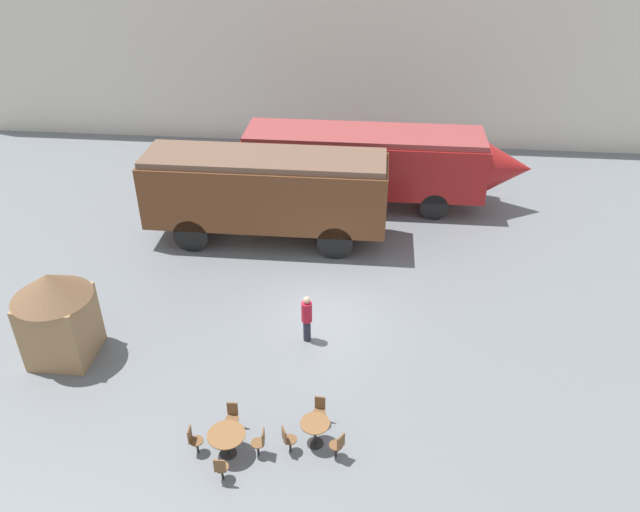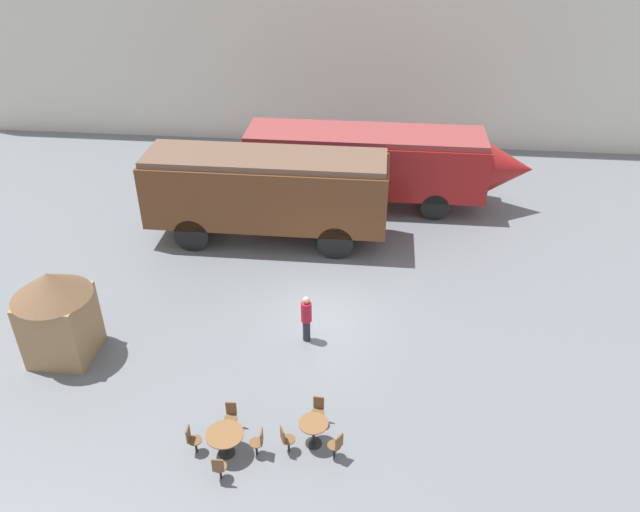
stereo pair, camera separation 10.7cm
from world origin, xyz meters
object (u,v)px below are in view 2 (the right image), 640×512
(streamlined_locomotive, at_px, (381,161))
(ticket_kiosk, at_px, (56,311))
(passenger_coach_wooden, at_px, (266,189))
(cafe_chair_0, at_px, (259,441))
(visitor_person, at_px, (306,317))
(cafe_table_mid, at_px, (314,428))
(cafe_table_near, at_px, (225,437))

(streamlined_locomotive, bearing_deg, ticket_kiosk, -129.83)
(passenger_coach_wooden, xyz_separation_m, ticket_kiosk, (-5.03, -7.65, -0.57))
(cafe_chair_0, relative_size, visitor_person, 0.52)
(cafe_table_mid, xyz_separation_m, visitor_person, (-0.70, 4.21, 0.33))
(passenger_coach_wooden, relative_size, cafe_table_mid, 12.16)
(streamlined_locomotive, distance_m, ticket_kiosk, 14.71)
(visitor_person, bearing_deg, cafe_chair_0, -97.86)
(passenger_coach_wooden, bearing_deg, cafe_table_near, -85.79)
(passenger_coach_wooden, xyz_separation_m, cafe_table_near, (0.81, -10.97, -1.65))
(passenger_coach_wooden, distance_m, cafe_table_near, 11.13)
(cafe_chair_0, relative_size, ticket_kiosk, 0.29)
(cafe_table_near, height_order, cafe_chair_0, cafe_chair_0)
(passenger_coach_wooden, bearing_deg, cafe_chair_0, -81.32)
(visitor_person, bearing_deg, passenger_coach_wooden, 110.46)
(streamlined_locomotive, height_order, ticket_kiosk, streamlined_locomotive)
(cafe_table_near, distance_m, cafe_chair_0, 0.86)
(cafe_table_mid, bearing_deg, visitor_person, 99.42)
(cafe_table_mid, distance_m, visitor_person, 4.28)
(cafe_table_mid, bearing_deg, cafe_table_near, -166.11)
(passenger_coach_wooden, distance_m, visitor_person, 6.77)
(streamlined_locomotive, height_order, passenger_coach_wooden, passenger_coach_wooden)
(cafe_table_near, distance_m, cafe_table_mid, 2.28)
(streamlined_locomotive, height_order, cafe_table_mid, streamlined_locomotive)
(cafe_chair_0, distance_m, ticket_kiosk, 7.54)
(cafe_table_mid, bearing_deg, ticket_kiosk, 160.98)
(streamlined_locomotive, relative_size, passenger_coach_wooden, 1.32)
(cafe_table_mid, xyz_separation_m, cafe_chair_0, (-1.35, -0.50, -0.08))
(cafe_table_near, distance_m, ticket_kiosk, 6.80)
(cafe_chair_0, distance_m, visitor_person, 4.78)
(passenger_coach_wooden, relative_size, visitor_person, 5.61)
(cafe_table_mid, xyz_separation_m, ticket_kiosk, (-8.05, 2.77, 1.09))
(streamlined_locomotive, height_order, cafe_table_near, streamlined_locomotive)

